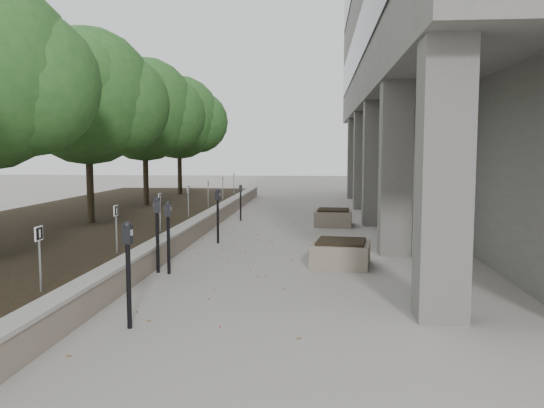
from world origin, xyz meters
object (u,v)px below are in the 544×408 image
(planter_back, at_px, (333,217))
(parking_meter_2, at_px, (157,235))
(parking_meter_1, at_px, (128,275))
(parking_meter_3, at_px, (168,238))
(crabapple_tree_3, at_px, (88,125))
(crabapple_tree_4, at_px, (145,131))
(parking_meter_4, at_px, (218,216))
(parking_meter_5, at_px, (241,203))
(planter_front, at_px, (341,253))
(crabapple_tree_5, at_px, (179,135))

(planter_back, bearing_deg, parking_meter_2, -117.09)
(parking_meter_1, relative_size, parking_meter_2, 0.98)
(parking_meter_3, height_order, planter_back, parking_meter_3)
(crabapple_tree_3, xyz_separation_m, crabapple_tree_4, (0.00, 5.00, 0.00))
(crabapple_tree_4, distance_m, parking_meter_3, 10.41)
(parking_meter_2, bearing_deg, parking_meter_3, -35.95)
(crabapple_tree_3, relative_size, parking_meter_1, 3.66)
(parking_meter_4, height_order, parking_meter_5, parking_meter_4)
(crabapple_tree_4, height_order, planter_back, crabapple_tree_4)
(crabapple_tree_4, bearing_deg, planter_front, -50.69)
(planter_front, bearing_deg, crabapple_tree_4, 129.31)
(parking_meter_1, distance_m, planter_front, 5.34)
(parking_meter_1, relative_size, parking_meter_4, 1.04)
(parking_meter_5, bearing_deg, parking_meter_4, -94.03)
(parking_meter_5, bearing_deg, crabapple_tree_3, -139.86)
(crabapple_tree_4, xyz_separation_m, parking_meter_2, (3.25, -9.41, -2.36))
(crabapple_tree_5, xyz_separation_m, parking_meter_4, (3.81, -10.88, -2.40))
(parking_meter_2, bearing_deg, parking_meter_4, 67.47)
(crabapple_tree_3, xyz_separation_m, parking_meter_2, (3.25, -4.41, -2.36))
(parking_meter_1, xyz_separation_m, parking_meter_2, (-0.62, 3.40, 0.02))
(planter_back, bearing_deg, crabapple_tree_4, 161.86)
(crabapple_tree_5, relative_size, parking_meter_5, 4.35)
(crabapple_tree_5, bearing_deg, crabapple_tree_4, -90.00)
(crabapple_tree_4, relative_size, planter_back, 4.65)
(parking_meter_1, height_order, parking_meter_5, parking_meter_1)
(parking_meter_2, height_order, planter_back, parking_meter_2)
(crabapple_tree_4, distance_m, planter_back, 7.80)
(parking_meter_5, bearing_deg, parking_meter_1, -94.21)
(crabapple_tree_3, relative_size, parking_meter_3, 3.76)
(parking_meter_1, bearing_deg, parking_meter_5, 100.94)
(crabapple_tree_3, bearing_deg, planter_front, -26.48)
(parking_meter_1, xyz_separation_m, planter_back, (3.04, 10.55, -0.47))
(parking_meter_1, bearing_deg, parking_meter_3, 106.64)
(crabapple_tree_5, distance_m, parking_meter_5, 7.71)
(crabapple_tree_3, distance_m, planter_back, 7.95)
(crabapple_tree_4, relative_size, planter_front, 4.62)
(parking_meter_3, bearing_deg, parking_meter_2, 153.08)
(crabapple_tree_4, relative_size, parking_meter_4, 3.80)
(parking_meter_5, bearing_deg, crabapple_tree_5, 116.03)
(parking_meter_2, xyz_separation_m, parking_meter_3, (0.25, -0.10, -0.04))
(parking_meter_4, height_order, planter_front, parking_meter_4)
(parking_meter_1, xyz_separation_m, parking_meter_3, (-0.37, 3.30, -0.02))
(crabapple_tree_4, bearing_deg, parking_meter_2, -70.94)
(crabapple_tree_4, xyz_separation_m, parking_meter_3, (3.50, -9.51, -2.40))
(planter_front, height_order, planter_back, planter_front)
(parking_meter_1, relative_size, parking_meter_3, 1.03)
(parking_meter_4, bearing_deg, parking_meter_2, -85.67)
(crabapple_tree_3, xyz_separation_m, parking_meter_3, (3.50, -4.51, -2.40))
(parking_meter_2, relative_size, parking_meter_3, 1.05)
(parking_meter_5, bearing_deg, parking_meter_3, -96.50)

